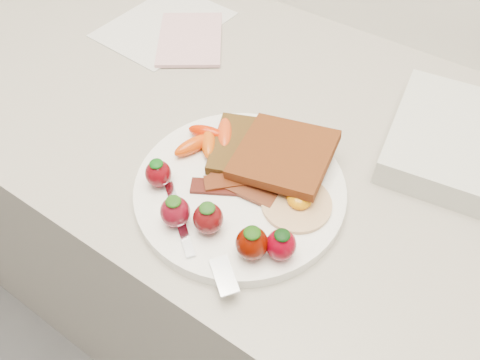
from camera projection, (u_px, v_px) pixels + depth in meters
The scene contains 11 objects.
counter at pixel (264, 274), 1.03m from camera, with size 2.00×0.60×0.90m, color gray.
plate at pixel (240, 189), 0.60m from camera, with size 0.27×0.27×0.02m, color white.
toast_lower at pixel (253, 148), 0.63m from camera, with size 0.11×0.11×0.01m, color black.
toast_upper at pixel (284, 154), 0.60m from camera, with size 0.12×0.12×0.01m, color #351C08.
fried_egg at pixel (297, 202), 0.57m from camera, with size 0.09×0.09×0.02m.
bacon_strips at pixel (236, 185), 0.59m from camera, with size 0.11×0.09×0.01m.
baby_carrots at pixel (209, 139), 0.63m from camera, with size 0.07×0.10×0.02m.
strawberries at pixel (215, 219), 0.54m from camera, with size 0.21×0.07×0.05m.
fork at pixel (199, 243), 0.54m from camera, with size 0.16×0.09×0.00m.
paper_sheet at pixel (164, 24), 0.86m from camera, with size 0.17×0.23×0.00m, color silver.
notepad at pixel (190, 39), 0.82m from camera, with size 0.11×0.16×0.01m, color #D7A1AC.
Camera 1 is at (0.24, 1.26, 1.38)m, focal length 35.00 mm.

